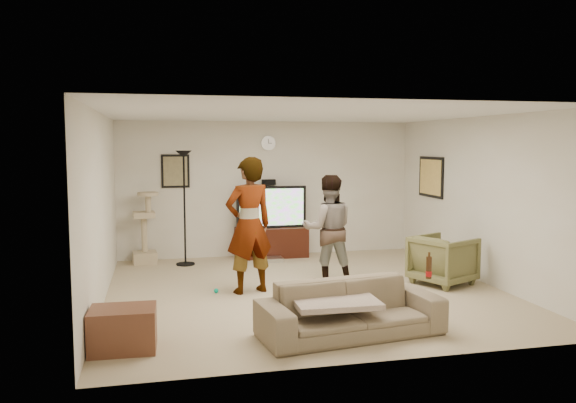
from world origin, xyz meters
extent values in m
cube|color=tan|center=(0.00, 0.00, -0.01)|extent=(5.50, 5.50, 0.02)
cube|color=white|center=(0.00, 0.00, 2.51)|extent=(5.50, 5.50, 0.02)
cube|color=beige|center=(0.00, 2.75, 1.25)|extent=(5.50, 0.04, 2.50)
cube|color=beige|center=(0.00, -2.75, 1.25)|extent=(5.50, 0.04, 2.50)
cube|color=beige|center=(-2.75, 0.00, 1.25)|extent=(0.04, 5.50, 2.50)
cube|color=beige|center=(2.75, 0.00, 1.25)|extent=(0.04, 5.50, 2.50)
cylinder|color=white|center=(0.00, 2.72, 2.10)|extent=(0.26, 0.04, 0.26)
cube|color=black|center=(0.00, 2.69, 1.38)|extent=(0.25, 0.10, 0.10)
cube|color=#7D7350|center=(-1.70, 2.73, 1.60)|extent=(0.42, 0.03, 0.52)
cube|color=#DFB45C|center=(2.73, 1.60, 1.50)|extent=(0.03, 0.78, 0.62)
cube|color=black|center=(0.01, 2.50, 0.28)|extent=(1.32, 0.45, 0.55)
cube|color=#BDBDBD|center=(-0.07, 2.11, 0.04)|extent=(0.40, 0.30, 0.07)
cube|color=black|center=(0.01, 2.50, 0.93)|extent=(1.29, 0.08, 0.77)
cube|color=#49D82E|center=(0.01, 2.46, 0.93)|extent=(1.19, 0.01, 0.67)
cylinder|color=black|center=(-1.58, 2.18, 0.99)|extent=(0.32, 0.32, 1.97)
cube|color=tan|center=(-2.26, 2.47, 0.63)|extent=(0.44, 0.44, 1.26)
imported|color=#ABABAE|center=(-0.79, 0.09, 0.95)|extent=(0.80, 0.64, 1.91)
imported|color=#2F3896|center=(0.47, 0.43, 0.81)|extent=(0.87, 0.72, 1.63)
imported|color=#766750|center=(0.00, -1.96, 0.29)|extent=(2.08, 1.04, 0.58)
cube|color=#C4AB99|center=(-0.19, -1.96, 0.39)|extent=(0.92, 0.72, 0.06)
cylinder|color=#3A200D|center=(0.92, -1.96, 0.71)|extent=(0.06, 0.06, 0.25)
imported|color=brown|center=(2.10, -0.08, 0.37)|extent=(1.05, 1.04, 0.73)
cube|color=brown|center=(-2.40, -1.87, 0.22)|extent=(0.67, 0.51, 0.44)
sphere|color=#00B191|center=(-1.25, 0.16, 0.03)|extent=(0.06, 0.06, 0.06)
camera|label=1|loc=(-2.03, -7.74, 2.09)|focal=35.70mm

